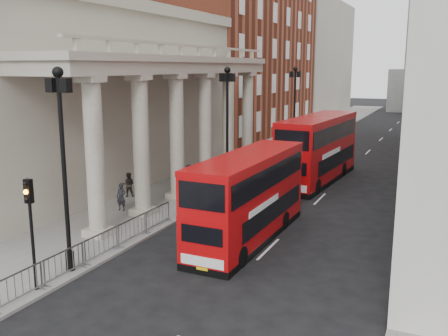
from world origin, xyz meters
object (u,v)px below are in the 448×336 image
Objects in this scene: traffic_light at (30,214)px; lamp_post_south at (63,157)px; bus_far at (318,148)px; monument_column at (416,26)px; bus_near at (249,195)px; lamp_post_north at (295,104)px; pedestrian_b at (129,185)px; pedestrian_a at (121,197)px; pedestrian_c at (189,179)px; lamp_post_mid at (227,119)px.

lamp_post_south is at bearing 92.84° from traffic_light.
monument_column is at bearing 92.71° from bus_far.
lamp_post_north is at bearing 102.59° from bus_near.
lamp_post_south reaches higher than pedestrian_b.
monument_column reaches higher than bus_far.
pedestrian_a is at bearing -97.85° from lamp_post_north.
traffic_light is at bearing 85.96° from pedestrian_b.
pedestrian_b is (-4.80, 11.00, -3.99)m from lamp_post_south.
traffic_light is (0.10, -2.02, -1.80)m from lamp_post_south.
monument_column is 6.51× the size of lamp_post_north.
lamp_post_north reaches higher than pedestrian_b.
pedestrian_a is at bearing -119.17° from bus_far.
lamp_post_south and lamp_post_north have the same top height.
traffic_light reaches higher than pedestrian_a.
lamp_post_south is 21.81m from bus_far.
lamp_post_north is 1.93× the size of traffic_light.
pedestrian_b is at bearing 110.61° from traffic_light.
lamp_post_south is 1.93× the size of traffic_light.
bus_far is at bearing 64.84° from pedestrian_c.
traffic_light is 10.34m from bus_near.
lamp_post_north is 12.32m from bus_far.
pedestrian_b is at bearing -130.70° from bus_far.
bus_far is at bearing -64.81° from lamp_post_north.
bus_near is 14.14m from bus_far.
lamp_post_mid is at bearing 72.50° from pedestrian_c.
lamp_post_mid is 7.60m from bus_far.
lamp_post_south reaches higher than bus_near.
monument_column reaches higher than traffic_light.
bus_near is 8.69m from pedestrian_a.
pedestrian_b is at bearing -102.87° from lamp_post_north.
bus_near is at bearing -85.75° from bus_far.
pedestrian_b is (-10.01, 4.08, -1.32)m from bus_near.
lamp_post_mid is 18.11m from traffic_light.
lamp_post_mid is 10.80m from bus_near.
pedestrian_c is (-1.68, 13.57, -3.83)m from lamp_post_south.
pedestrian_a is at bearing 172.72° from bus_near.
monument_column is 6.51× the size of lamp_post_south.
lamp_post_south is 12.65m from pedestrian_b.
lamp_post_mid is 9.41m from pedestrian_a.
monument_column is 81.87m from pedestrian_a.
pedestrian_c reaches higher than pedestrian_a.
lamp_post_south is 1.00× the size of lamp_post_mid.
pedestrian_a is (-3.29, -23.86, -3.97)m from lamp_post_north.
pedestrian_c is at bearing 136.91° from bus_near.
pedestrian_b is at bearing -98.42° from monument_column.
lamp_post_south is 9.63m from pedestrian_a.
lamp_post_south is 5.09× the size of pedestrian_a.
bus_far is at bearing -91.25° from monument_column.
monument_column is 91.17m from traffic_light.
traffic_light is 10.92m from pedestrian_a.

